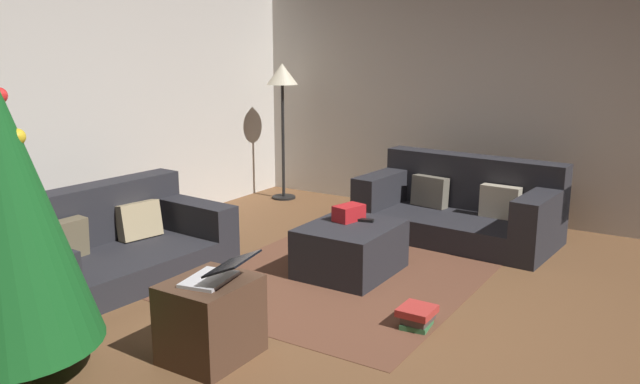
{
  "coord_description": "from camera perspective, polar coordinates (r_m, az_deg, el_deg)",
  "views": [
    {
      "loc": [
        -3.47,
        -1.75,
        1.82
      ],
      "look_at": [
        0.41,
        0.7,
        0.75
      ],
      "focal_mm": 35.94,
      "sensor_mm": 36.0,
      "label": 1
    }
  ],
  "objects": [
    {
      "name": "book_stack",
      "position": [
        4.32,
        8.66,
        -10.88
      ],
      "size": [
        0.24,
        0.22,
        0.14
      ],
      "color": "#387A47",
      "rests_on": "ground_plane"
    },
    {
      "name": "area_rug",
      "position": [
        5.25,
        2.7,
        -7.14
      ],
      "size": [
        2.6,
        2.0,
        0.01
      ],
      "primitive_type": "cube",
      "color": "brown",
      "rests_on": "ground_plane"
    },
    {
      "name": "gift_box",
      "position": [
        5.24,
        2.59,
        -1.86
      ],
      "size": [
        0.28,
        0.21,
        0.13
      ],
      "primitive_type": "cube",
      "rotation": [
        0.0,
        0.0,
        -0.23
      ],
      "color": "red",
      "rests_on": "ottoman"
    },
    {
      "name": "corner_partition",
      "position": [
        6.86,
        17.59,
        8.18
      ],
      "size": [
        0.12,
        6.4,
        2.6
      ],
      "primitive_type": "cube",
      "color": "beige",
      "rests_on": "ground_plane"
    },
    {
      "name": "ottoman",
      "position": [
        5.19,
        2.72,
        -5.09
      ],
      "size": [
        0.8,
        0.67,
        0.4
      ],
      "primitive_type": "cube",
      "color": "#26262B",
      "rests_on": "ground_plane"
    },
    {
      "name": "couch_left",
      "position": [
        5.36,
        -18.26,
        -4.49
      ],
      "size": [
        1.8,
        1.1,
        0.7
      ],
      "rotation": [
        0.0,
        0.0,
        3.07
      ],
      "color": "#26262B",
      "rests_on": "ground_plane"
    },
    {
      "name": "couch_right",
      "position": [
        6.26,
        12.48,
        -1.38
      ],
      "size": [
        1.05,
        1.85,
        0.76
      ],
      "rotation": [
        0.0,
        0.0,
        1.5
      ],
      "color": "#26262B",
      "rests_on": "ground_plane"
    },
    {
      "name": "ground_plane",
      "position": [
        4.3,
        5.12,
        -12.01
      ],
      "size": [
        6.4,
        6.4,
        0.0
      ],
      "primitive_type": "plane",
      "color": "brown"
    },
    {
      "name": "tv_remote",
      "position": [
        5.23,
        3.93,
        -2.51
      ],
      "size": [
        0.08,
        0.17,
        0.02
      ],
      "primitive_type": "cube",
      "rotation": [
        0.0,
        0.0,
        0.23
      ],
      "color": "black",
      "rests_on": "ottoman"
    },
    {
      "name": "rear_partition",
      "position": [
        6.02,
        -22.43,
        7.19
      ],
      "size": [
        6.4,
        0.12,
        2.6
      ],
      "primitive_type": "cube",
      "color": "beige",
      "rests_on": "ground_plane"
    },
    {
      "name": "laptop",
      "position": [
        3.74,
        -9.09,
        -7.16
      ],
      "size": [
        0.4,
        0.43,
        0.17
      ],
      "color": "silver",
      "rests_on": "side_table"
    },
    {
      "name": "corner_lamp",
      "position": [
        7.51,
        -3.38,
        9.54
      ],
      "size": [
        0.36,
        0.36,
        1.59
      ],
      "color": "black",
      "rests_on": "ground_plane"
    },
    {
      "name": "side_table",
      "position": [
        3.88,
        -9.69,
        -11.11
      ],
      "size": [
        0.52,
        0.44,
        0.48
      ],
      "primitive_type": "cube",
      "color": "#4C3323",
      "rests_on": "ground_plane"
    }
  ]
}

